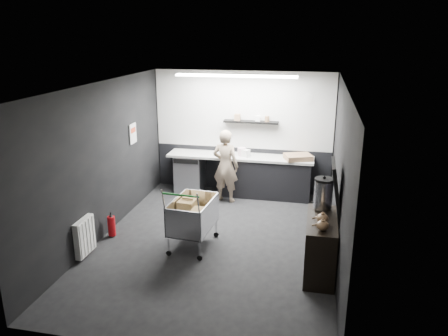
# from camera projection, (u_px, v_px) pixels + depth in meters

# --- Properties ---
(floor) EXTENTS (5.50, 5.50, 0.00)m
(floor) POSITION_uv_depth(u_px,v_px,m) (215.00, 243.00, 7.56)
(floor) COLOR black
(floor) RESTS_ON ground
(ceiling) EXTENTS (5.50, 5.50, 0.00)m
(ceiling) POSITION_uv_depth(u_px,v_px,m) (214.00, 85.00, 6.76)
(ceiling) COLOR beige
(ceiling) RESTS_ON wall_back
(wall_back) EXTENTS (5.50, 0.00, 5.50)m
(wall_back) POSITION_uv_depth(u_px,v_px,m) (243.00, 132.00, 9.73)
(wall_back) COLOR black
(wall_back) RESTS_ON floor
(wall_front) EXTENTS (5.50, 0.00, 5.50)m
(wall_front) POSITION_uv_depth(u_px,v_px,m) (155.00, 245.00, 4.59)
(wall_front) COLOR black
(wall_front) RESTS_ON floor
(wall_left) EXTENTS (0.00, 5.50, 5.50)m
(wall_left) POSITION_uv_depth(u_px,v_px,m) (102.00, 161.00, 7.56)
(wall_left) COLOR black
(wall_left) RESTS_ON floor
(wall_right) EXTENTS (0.00, 5.50, 5.50)m
(wall_right) POSITION_uv_depth(u_px,v_px,m) (340.00, 176.00, 6.76)
(wall_right) COLOR black
(wall_right) RESTS_ON floor
(kitchen_wall_panel) EXTENTS (3.95, 0.02, 1.70)m
(kitchen_wall_panel) POSITION_uv_depth(u_px,v_px,m) (243.00, 110.00, 9.56)
(kitchen_wall_panel) COLOR silver
(kitchen_wall_panel) RESTS_ON wall_back
(dado_panel) EXTENTS (3.95, 0.02, 1.00)m
(dado_panel) POSITION_uv_depth(u_px,v_px,m) (242.00, 169.00, 9.96)
(dado_panel) COLOR black
(dado_panel) RESTS_ON wall_back
(floating_shelf) EXTENTS (1.20, 0.22, 0.04)m
(floating_shelf) POSITION_uv_depth(u_px,v_px,m) (251.00, 122.00, 9.48)
(floating_shelf) COLOR black
(floating_shelf) RESTS_ON wall_back
(wall_clock) EXTENTS (0.20, 0.03, 0.20)m
(wall_clock) POSITION_uv_depth(u_px,v_px,m) (308.00, 98.00, 9.18)
(wall_clock) COLOR silver
(wall_clock) RESTS_ON wall_back
(poster) EXTENTS (0.02, 0.30, 0.40)m
(poster) POSITION_uv_depth(u_px,v_px,m) (133.00, 134.00, 8.71)
(poster) COLOR silver
(poster) RESTS_ON wall_left
(poster_red_band) EXTENTS (0.02, 0.22, 0.10)m
(poster_red_band) POSITION_uv_depth(u_px,v_px,m) (133.00, 130.00, 8.69)
(poster_red_band) COLOR #B53216
(poster_red_band) RESTS_ON poster
(radiator) EXTENTS (0.10, 0.50, 0.60)m
(radiator) POSITION_uv_depth(u_px,v_px,m) (85.00, 237.00, 7.01)
(radiator) COLOR silver
(radiator) RESTS_ON wall_left
(ceiling_strip) EXTENTS (2.40, 0.20, 0.04)m
(ceiling_strip) POSITION_uv_depth(u_px,v_px,m) (236.00, 76.00, 8.49)
(ceiling_strip) COLOR white
(ceiling_strip) RESTS_ON ceiling
(prep_counter) EXTENTS (3.20, 0.61, 0.90)m
(prep_counter) POSITION_uv_depth(u_px,v_px,m) (246.00, 175.00, 9.66)
(prep_counter) COLOR black
(prep_counter) RESTS_ON floor
(person) EXTENTS (0.63, 0.48, 1.57)m
(person) POSITION_uv_depth(u_px,v_px,m) (226.00, 166.00, 9.21)
(person) COLOR beige
(person) RESTS_ON floor
(shopping_cart) EXTENTS (0.69, 1.07, 1.14)m
(shopping_cart) POSITION_uv_depth(u_px,v_px,m) (193.00, 217.00, 7.29)
(shopping_cart) COLOR silver
(shopping_cart) RESTS_ON floor
(sideboard) EXTENTS (0.50, 1.16, 1.74)m
(sideboard) POSITION_uv_depth(u_px,v_px,m) (321.00, 238.00, 6.51)
(sideboard) COLOR black
(sideboard) RESTS_ON floor
(fire_extinguisher) EXTENTS (0.13, 0.13, 0.44)m
(fire_extinguisher) POSITION_uv_depth(u_px,v_px,m) (112.00, 225.00, 7.74)
(fire_extinguisher) COLOR #A90B11
(fire_extinguisher) RESTS_ON floor
(cardboard_box) EXTENTS (0.66, 0.58, 0.11)m
(cardboard_box) POSITION_uv_depth(u_px,v_px,m) (298.00, 157.00, 9.24)
(cardboard_box) COLOR #8E6A4B
(cardboard_box) RESTS_ON prep_counter
(pink_tub) EXTENTS (0.18, 0.18, 0.18)m
(pink_tub) POSITION_uv_depth(u_px,v_px,m) (242.00, 152.00, 9.52)
(pink_tub) COLOR silver
(pink_tub) RESTS_ON prep_counter
(white_container) EXTENTS (0.22, 0.20, 0.16)m
(white_container) POSITION_uv_depth(u_px,v_px,m) (245.00, 153.00, 9.46)
(white_container) COLOR silver
(white_container) RESTS_ON prep_counter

